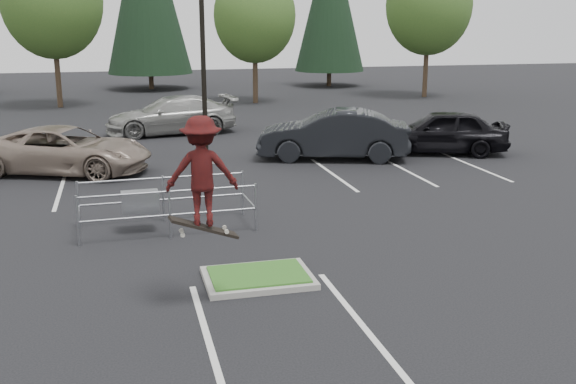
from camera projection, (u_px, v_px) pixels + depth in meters
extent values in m
plane|color=black|center=(258.00, 281.00, 13.82)|extent=(120.00, 120.00, 0.00)
cube|color=gray|center=(258.00, 278.00, 13.81)|extent=(2.20, 1.60, 0.12)
cube|color=#21571B|center=(258.00, 275.00, 13.79)|extent=(1.95, 1.35, 0.05)
cube|color=silver|center=(61.00, 190.00, 21.21)|extent=(0.12, 5.20, 0.01)
cube|color=silver|center=(333.00, 174.00, 23.34)|extent=(0.12, 5.20, 0.01)
cube|color=silver|center=(405.00, 170.00, 23.98)|extent=(0.12, 5.20, 0.01)
cube|color=silver|center=(473.00, 166.00, 24.62)|extent=(0.12, 5.20, 0.01)
cube|color=silver|center=(213.00, 357.00, 10.69)|extent=(0.12, 6.00, 0.01)
cube|color=silver|center=(373.00, 338.00, 11.33)|extent=(0.12, 6.00, 0.01)
cube|color=gray|center=(206.00, 159.00, 25.17)|extent=(0.60, 0.60, 0.30)
cylinder|color=black|center=(202.00, 25.00, 23.96)|extent=(0.18, 0.18, 10.00)
cylinder|color=#38281C|center=(58.00, 78.00, 40.61)|extent=(0.32, 0.32, 3.50)
ellipsoid|color=#2A5720|center=(52.00, 1.00, 39.48)|extent=(5.89, 5.89, 6.77)
sphere|color=#2A5720|center=(63.00, 14.00, 39.53)|extent=(3.68, 3.68, 3.68)
sphere|color=#2A5720|center=(44.00, 11.00, 39.88)|extent=(4.05, 4.05, 4.05)
cylinder|color=#38281C|center=(255.00, 79.00, 42.85)|extent=(0.32, 0.32, 3.04)
ellipsoid|color=#2A5720|center=(255.00, 15.00, 41.87)|extent=(5.12, 5.12, 5.89)
sphere|color=#2A5720|center=(265.00, 26.00, 41.89)|extent=(3.20, 3.20, 3.20)
sphere|color=#2A5720|center=(246.00, 23.00, 42.25)|extent=(3.52, 3.52, 3.52)
cylinder|color=#38281C|center=(425.00, 72.00, 46.11)|extent=(0.32, 0.32, 3.42)
ellipsoid|color=#2A5720|center=(429.00, 5.00, 45.02)|extent=(5.76, 5.76, 6.62)
sphere|color=#2A5720|center=(438.00, 16.00, 45.06)|extent=(3.60, 3.60, 3.60)
sphere|color=#2A5720|center=(419.00, 13.00, 45.41)|extent=(3.96, 3.96, 3.96)
cylinder|color=#38281C|center=(151.00, 81.00, 51.71)|extent=(0.36, 0.36, 1.20)
cylinder|color=#38281C|center=(329.00, 78.00, 54.08)|extent=(0.36, 0.36, 1.20)
cylinder|color=gray|center=(78.00, 221.00, 15.78)|extent=(0.06, 0.06, 1.23)
cylinder|color=gray|center=(79.00, 205.00, 17.18)|extent=(0.06, 0.06, 1.23)
cylinder|color=gray|center=(170.00, 214.00, 16.36)|extent=(0.06, 0.06, 1.23)
cylinder|color=gray|center=(163.00, 199.00, 17.76)|extent=(0.06, 0.06, 1.23)
cylinder|color=gray|center=(256.00, 207.00, 16.94)|extent=(0.06, 0.06, 1.23)
cylinder|color=gray|center=(243.00, 193.00, 18.34)|extent=(0.06, 0.06, 1.23)
cylinder|color=gray|center=(170.00, 215.00, 16.37)|extent=(4.29, 0.21, 0.05)
cylinder|color=gray|center=(169.00, 192.00, 16.22)|extent=(4.29, 0.21, 0.05)
cylinder|color=gray|center=(163.00, 200.00, 17.77)|extent=(4.29, 0.21, 0.05)
cylinder|color=gray|center=(162.00, 178.00, 17.62)|extent=(4.29, 0.21, 0.05)
cube|color=gray|center=(140.00, 202.00, 16.85)|extent=(0.93, 0.59, 0.51)
cube|color=black|center=(204.00, 227.00, 12.22)|extent=(1.26, 0.48, 0.49)
cylinder|color=beige|center=(183.00, 235.00, 12.02)|extent=(0.08, 0.05, 0.08)
cylinder|color=beige|center=(181.00, 231.00, 12.26)|extent=(0.08, 0.05, 0.08)
cylinder|color=beige|center=(227.00, 232.00, 12.20)|extent=(0.08, 0.05, 0.08)
cylinder|color=beige|center=(224.00, 227.00, 12.45)|extent=(0.08, 0.05, 0.08)
imported|color=maroon|center=(202.00, 171.00, 11.96)|extent=(1.35, 0.86, 1.98)
imported|color=gray|center=(64.00, 150.00, 23.35)|extent=(6.41, 4.71, 1.62)
imported|color=black|center=(333.00, 135.00, 25.64)|extent=(6.05, 3.60, 1.88)
imported|color=black|center=(442.00, 131.00, 26.74)|extent=(5.58, 3.69, 1.77)
imported|color=#979792|center=(172.00, 115.00, 31.32)|extent=(6.26, 3.15, 1.74)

